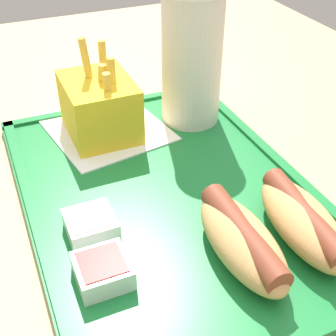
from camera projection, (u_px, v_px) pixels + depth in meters
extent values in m
cube|color=#197233|center=(168.00, 194.00, 0.50)|extent=(0.42, 0.29, 0.01)
cube|color=#197233|center=(37.00, 224.00, 0.45)|extent=(0.42, 0.01, 0.00)
cube|color=#197233|center=(278.00, 160.00, 0.54)|extent=(0.42, 0.01, 0.00)
cube|color=#197233|center=(111.00, 105.00, 0.65)|extent=(0.01, 0.29, 0.00)
cube|color=white|center=(104.00, 126.00, 0.60)|extent=(0.18, 0.16, 0.00)
cylinder|color=silver|center=(192.00, 60.00, 0.57)|extent=(0.07, 0.07, 0.16)
ellipsoid|color=tan|center=(303.00, 222.00, 0.43)|extent=(0.13, 0.06, 0.04)
cylinder|color=brown|center=(304.00, 215.00, 0.42)|extent=(0.12, 0.03, 0.02)
ellipsoid|color=tan|center=(242.00, 241.00, 0.41)|extent=(0.13, 0.05, 0.04)
cylinder|color=brown|center=(243.00, 234.00, 0.40)|extent=(0.12, 0.03, 0.02)
cube|color=gold|center=(100.00, 108.00, 0.57)|extent=(0.10, 0.08, 0.07)
cylinder|color=gold|center=(102.00, 88.00, 0.56)|extent=(0.02, 0.02, 0.06)
cylinder|color=gold|center=(88.00, 74.00, 0.56)|extent=(0.02, 0.02, 0.09)
cylinder|color=gold|center=(104.00, 74.00, 0.57)|extent=(0.01, 0.01, 0.08)
cylinder|color=gold|center=(112.00, 92.00, 0.56)|extent=(0.01, 0.01, 0.06)
cylinder|color=gold|center=(108.00, 98.00, 0.54)|extent=(0.02, 0.01, 0.07)
cylinder|color=gold|center=(113.00, 86.00, 0.55)|extent=(0.01, 0.01, 0.07)
cube|color=silver|center=(91.00, 225.00, 0.44)|extent=(0.05, 0.05, 0.02)
cube|color=white|center=(90.00, 218.00, 0.43)|extent=(0.04, 0.04, 0.00)
cube|color=silver|center=(103.00, 271.00, 0.39)|extent=(0.05, 0.05, 0.02)
cube|color=#B21914|center=(102.00, 263.00, 0.39)|extent=(0.04, 0.04, 0.00)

